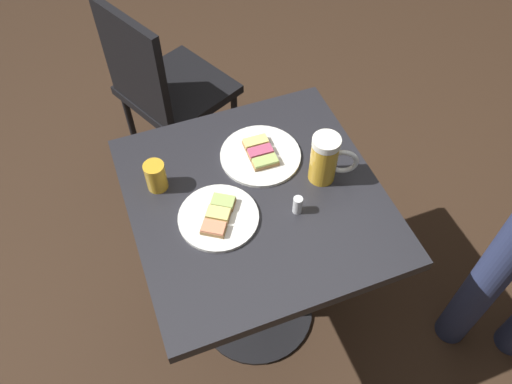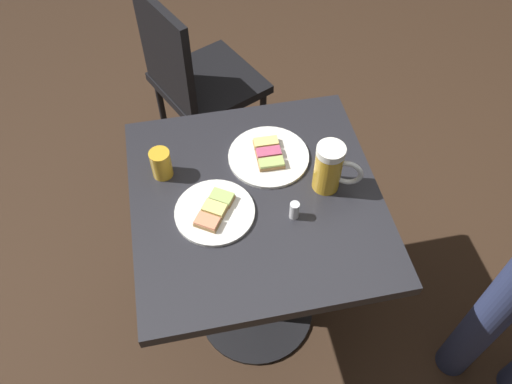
{
  "view_description": "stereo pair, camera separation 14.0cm",
  "coord_description": "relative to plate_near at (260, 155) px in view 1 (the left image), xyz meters",
  "views": [
    {
      "loc": [
        0.79,
        -0.3,
        1.88
      ],
      "look_at": [
        0.0,
        0.0,
        0.77
      ],
      "focal_mm": 35.74,
      "sensor_mm": 36.0,
      "label": 1
    },
    {
      "loc": [
        0.83,
        -0.17,
        1.88
      ],
      "look_at": [
        0.0,
        0.0,
        0.77
      ],
      "focal_mm": 35.74,
      "sensor_mm": 36.0,
      "label": 2
    }
  ],
  "objects": [
    {
      "name": "ground_plane",
      "position": [
        0.13,
        -0.06,
        -0.76
      ],
      "size": [
        6.0,
        6.0,
        0.0
      ],
      "primitive_type": "plane",
      "color": "#382619"
    },
    {
      "name": "beer_mug",
      "position": [
        0.14,
        0.14,
        0.07
      ],
      "size": [
        0.09,
        0.13,
        0.16
      ],
      "color": "gold",
      "rests_on": "cafe_table"
    },
    {
      "name": "cafe_table",
      "position": [
        0.13,
        -0.06,
        -0.18
      ],
      "size": [
        0.71,
        0.69,
        0.75
      ],
      "color": "black",
      "rests_on": "ground_plane"
    },
    {
      "name": "plate_near",
      "position": [
        0.0,
        0.0,
        0.0
      ],
      "size": [
        0.24,
        0.24,
        0.03
      ],
      "color": "white",
      "rests_on": "cafe_table"
    },
    {
      "name": "cafe_chair",
      "position": [
        -0.64,
        -0.16,
        -0.22
      ],
      "size": [
        0.51,
        0.51,
        0.91
      ],
      "rotation": [
        0.0,
        0.0,
        0.44
      ],
      "color": "black",
      "rests_on": "ground_plane"
    },
    {
      "name": "plate_far",
      "position": [
        0.17,
        -0.19,
        0.0
      ],
      "size": [
        0.22,
        0.22,
        0.03
      ],
      "color": "white",
      "rests_on": "cafe_table"
    },
    {
      "name": "salt_shaker",
      "position": [
        0.22,
        0.02,
        0.02
      ],
      "size": [
        0.03,
        0.03,
        0.05
      ],
      "primitive_type": "cylinder",
      "color": "silver",
      "rests_on": "cafe_table"
    },
    {
      "name": "beer_glass_small",
      "position": [
        0.0,
        -0.31,
        0.04
      ],
      "size": [
        0.06,
        0.06,
        0.09
      ],
      "primitive_type": "cylinder",
      "color": "gold",
      "rests_on": "cafe_table"
    }
  ]
}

